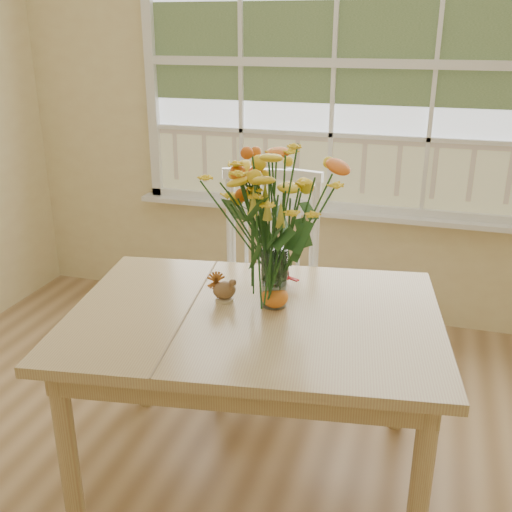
% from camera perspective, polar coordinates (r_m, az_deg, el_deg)
% --- Properties ---
extents(wall_back, '(4.00, 0.02, 2.70)m').
position_cam_1_polar(wall_back, '(3.59, 7.41, 14.62)').
color(wall_back, beige).
rests_on(wall_back, floor).
extents(window, '(2.42, 0.12, 1.74)m').
position_cam_1_polar(window, '(3.54, 7.44, 17.48)').
color(window, silver).
rests_on(window, wall_back).
extents(dining_table, '(1.51, 1.18, 0.74)m').
position_cam_1_polar(dining_table, '(2.29, -0.15, -7.47)').
color(dining_table, tan).
rests_on(dining_table, floor).
extents(windsor_chair, '(0.54, 0.52, 1.06)m').
position_cam_1_polar(windsor_chair, '(3.01, 1.18, -1.45)').
color(windsor_chair, white).
rests_on(windsor_chair, floor).
extents(flower_vase, '(0.47, 0.47, 0.56)m').
position_cam_1_polar(flower_vase, '(2.19, 1.81, 3.30)').
color(flower_vase, white).
rests_on(flower_vase, dining_table).
extents(pumpkin, '(0.10, 0.10, 0.08)m').
position_cam_1_polar(pumpkin, '(2.27, 1.80, -4.00)').
color(pumpkin, '#D46318').
rests_on(pumpkin, dining_table).
extents(turkey_figurine, '(0.11, 0.10, 0.11)m').
position_cam_1_polar(turkey_figurine, '(2.33, -3.03, -3.27)').
color(turkey_figurine, '#CCB78C').
rests_on(turkey_figurine, dining_table).
extents(dark_gourd, '(0.12, 0.09, 0.08)m').
position_cam_1_polar(dark_gourd, '(2.48, 2.16, -1.82)').
color(dark_gourd, '#38160F').
rests_on(dark_gourd, dining_table).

